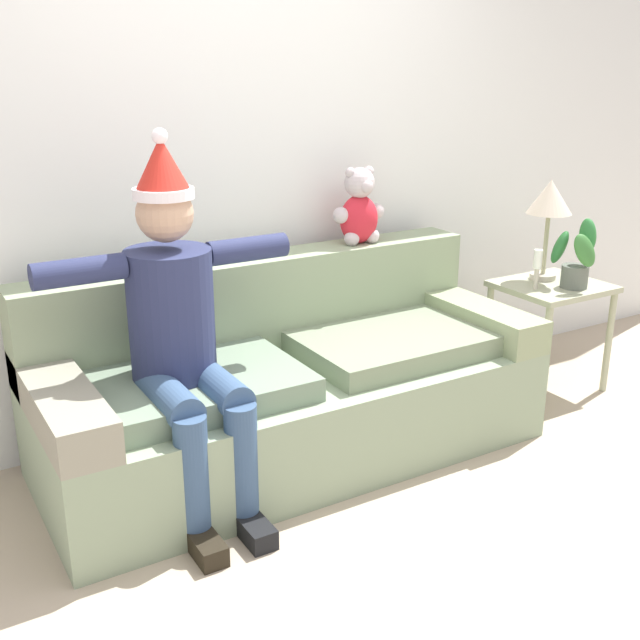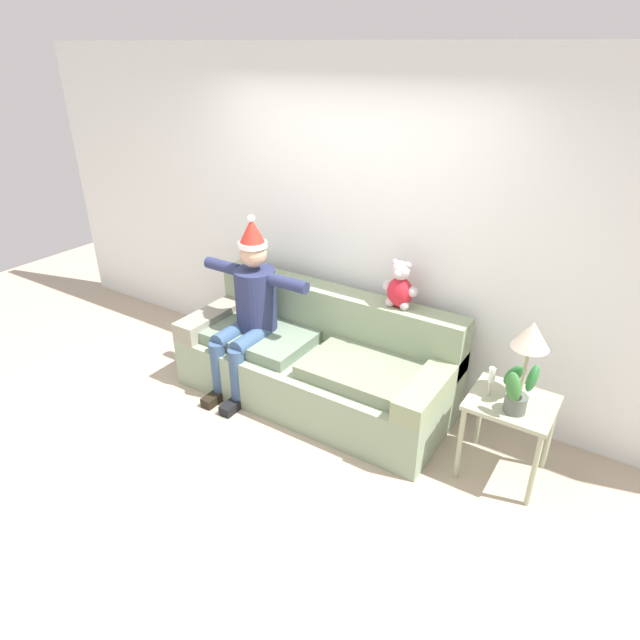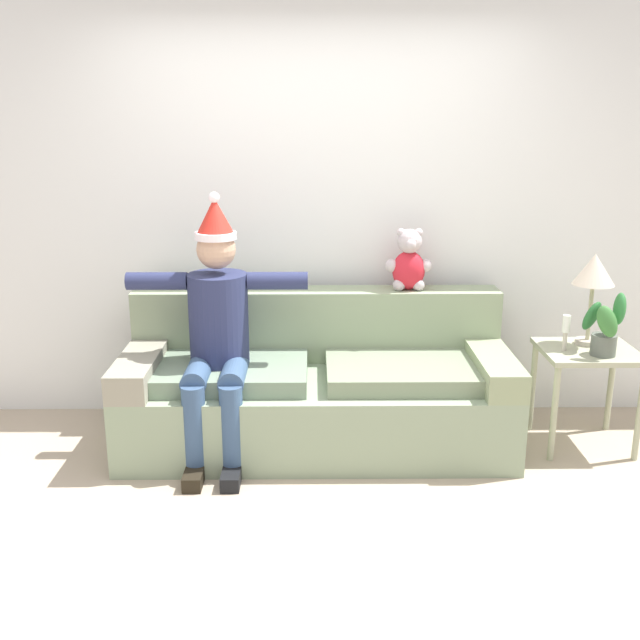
{
  "view_description": "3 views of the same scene",
  "coord_description": "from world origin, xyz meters",
  "px_view_note": "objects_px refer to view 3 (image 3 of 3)",
  "views": [
    {
      "loc": [
        -1.54,
        -1.84,
        1.74
      ],
      "look_at": [
        0.07,
        0.85,
        0.68
      ],
      "focal_mm": 43.28,
      "sensor_mm": 36.0,
      "label": 1
    },
    {
      "loc": [
        2.12,
        -2.21,
        2.69
      ],
      "look_at": [
        0.12,
        0.87,
        0.81
      ],
      "focal_mm": 30.65,
      "sensor_mm": 36.0,
      "label": 2
    },
    {
      "loc": [
        -0.02,
        -3.13,
        1.92
      ],
      "look_at": [
        0.02,
        0.95,
        0.77
      ],
      "focal_mm": 41.54,
      "sensor_mm": 36.0,
      "label": 3
    }
  ],
  "objects_px": {
    "teddy_bear": "(409,262)",
    "candle_tall": "(566,328)",
    "table_lamp": "(594,274)",
    "person_seated": "(217,328)",
    "potted_plant": "(605,328)",
    "couch": "(317,388)",
    "side_table": "(587,365)"
  },
  "relations": [
    {
      "from": "side_table",
      "to": "table_lamp",
      "type": "relative_size",
      "value": 1.1
    },
    {
      "from": "couch",
      "to": "table_lamp",
      "type": "height_order",
      "value": "table_lamp"
    },
    {
      "from": "side_table",
      "to": "potted_plant",
      "type": "relative_size",
      "value": 1.6
    },
    {
      "from": "teddy_bear",
      "to": "candle_tall",
      "type": "xyz_separation_m",
      "value": [
        0.86,
        -0.38,
        -0.31
      ]
    },
    {
      "from": "side_table",
      "to": "table_lamp",
      "type": "height_order",
      "value": "table_lamp"
    },
    {
      "from": "couch",
      "to": "side_table",
      "type": "bearing_deg",
      "value": -3.13
    },
    {
      "from": "table_lamp",
      "to": "potted_plant",
      "type": "xyz_separation_m",
      "value": [
        0.01,
        -0.2,
        -0.26
      ]
    },
    {
      "from": "potted_plant",
      "to": "person_seated",
      "type": "bearing_deg",
      "value": 179.46
    },
    {
      "from": "potted_plant",
      "to": "teddy_bear",
      "type": "bearing_deg",
      "value": 155.89
    },
    {
      "from": "person_seated",
      "to": "candle_tall",
      "type": "height_order",
      "value": "person_seated"
    },
    {
      "from": "couch",
      "to": "table_lamp",
      "type": "distance_m",
      "value": 1.74
    },
    {
      "from": "potted_plant",
      "to": "candle_tall",
      "type": "height_order",
      "value": "potted_plant"
    },
    {
      "from": "person_seated",
      "to": "teddy_bear",
      "type": "xyz_separation_m",
      "value": [
        1.13,
        0.45,
        0.28
      ]
    },
    {
      "from": "couch",
      "to": "teddy_bear",
      "type": "height_order",
      "value": "teddy_bear"
    },
    {
      "from": "person_seated",
      "to": "side_table",
      "type": "xyz_separation_m",
      "value": [
        2.14,
        0.08,
        -0.25
      ]
    },
    {
      "from": "couch",
      "to": "potted_plant",
      "type": "height_order",
      "value": "potted_plant"
    },
    {
      "from": "couch",
      "to": "person_seated",
      "type": "bearing_deg",
      "value": -162.98
    },
    {
      "from": "couch",
      "to": "candle_tall",
      "type": "distance_m",
      "value": 1.49
    },
    {
      "from": "potted_plant",
      "to": "candle_tall",
      "type": "xyz_separation_m",
      "value": [
        -0.19,
        0.09,
        -0.03
      ]
    },
    {
      "from": "person_seated",
      "to": "potted_plant",
      "type": "xyz_separation_m",
      "value": [
        2.18,
        -0.02,
        0.0
      ]
    },
    {
      "from": "table_lamp",
      "to": "potted_plant",
      "type": "bearing_deg",
      "value": -85.88
    },
    {
      "from": "table_lamp",
      "to": "person_seated",
      "type": "bearing_deg",
      "value": -175.19
    },
    {
      "from": "table_lamp",
      "to": "candle_tall",
      "type": "xyz_separation_m",
      "value": [
        -0.17,
        -0.12,
        -0.29
      ]
    },
    {
      "from": "side_table",
      "to": "person_seated",
      "type": "bearing_deg",
      "value": -177.73
    },
    {
      "from": "teddy_bear",
      "to": "side_table",
      "type": "relative_size",
      "value": 0.64
    },
    {
      "from": "teddy_bear",
      "to": "table_lamp",
      "type": "xyz_separation_m",
      "value": [
        1.04,
        -0.27,
        -0.02
      ]
    },
    {
      "from": "person_seated",
      "to": "potted_plant",
      "type": "bearing_deg",
      "value": -0.54
    },
    {
      "from": "person_seated",
      "to": "teddy_bear",
      "type": "distance_m",
      "value": 1.24
    },
    {
      "from": "couch",
      "to": "potted_plant",
      "type": "bearing_deg",
      "value": -6.77
    },
    {
      "from": "teddy_bear",
      "to": "potted_plant",
      "type": "distance_m",
      "value": 1.18
    },
    {
      "from": "person_seated",
      "to": "potted_plant",
      "type": "height_order",
      "value": "person_seated"
    },
    {
      "from": "potted_plant",
      "to": "couch",
      "type": "bearing_deg",
      "value": 173.23
    }
  ]
}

